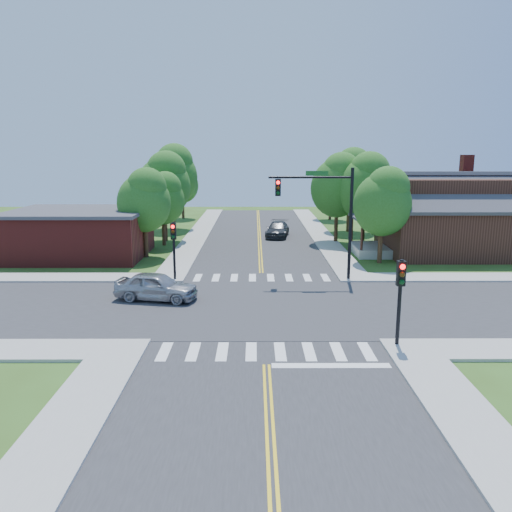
{
  "coord_description": "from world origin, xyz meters",
  "views": [
    {
      "loc": [
        -0.45,
        -25.58,
        8.14
      ],
      "look_at": [
        -0.38,
        2.83,
        2.2
      ],
      "focal_mm": 35.0,
      "sensor_mm": 36.0,
      "label": 1
    }
  ],
  "objects_px": {
    "signal_mast_ne": "(324,206)",
    "signal_pole_nw": "(174,240)",
    "house_ne": "(448,213)",
    "car_silver": "(156,287)",
    "car_dgrey": "(278,230)",
    "signal_pole_se": "(400,287)"
  },
  "relations": [
    {
      "from": "signal_pole_nw",
      "to": "car_silver",
      "type": "distance_m",
      "value": 4.76
    },
    {
      "from": "car_silver",
      "to": "signal_pole_nw",
      "type": "bearing_deg",
      "value": 7.05
    },
    {
      "from": "car_silver",
      "to": "house_ne",
      "type": "bearing_deg",
      "value": -46.85
    },
    {
      "from": "signal_mast_ne",
      "to": "car_silver",
      "type": "relative_size",
      "value": 1.48
    },
    {
      "from": "signal_mast_ne",
      "to": "house_ne",
      "type": "relative_size",
      "value": 0.55
    },
    {
      "from": "signal_pole_nw",
      "to": "car_dgrey",
      "type": "height_order",
      "value": "signal_pole_nw"
    },
    {
      "from": "car_dgrey",
      "to": "signal_mast_ne",
      "type": "bearing_deg",
      "value": -74.21
    },
    {
      "from": "signal_pole_nw",
      "to": "house_ne",
      "type": "relative_size",
      "value": 0.29
    },
    {
      "from": "signal_pole_nw",
      "to": "car_silver",
      "type": "height_order",
      "value": "signal_pole_nw"
    },
    {
      "from": "signal_pole_nw",
      "to": "house_ne",
      "type": "distance_m",
      "value": 22.45
    },
    {
      "from": "signal_pole_se",
      "to": "signal_mast_ne",
      "type": "bearing_deg",
      "value": 98.56
    },
    {
      "from": "car_silver",
      "to": "car_dgrey",
      "type": "height_order",
      "value": "car_silver"
    },
    {
      "from": "car_silver",
      "to": "signal_mast_ne",
      "type": "bearing_deg",
      "value": -54.65
    },
    {
      "from": "car_silver",
      "to": "signal_pole_se",
      "type": "bearing_deg",
      "value": -109.27
    },
    {
      "from": "signal_pole_se",
      "to": "car_silver",
      "type": "relative_size",
      "value": 0.78
    },
    {
      "from": "signal_pole_nw",
      "to": "car_dgrey",
      "type": "xyz_separation_m",
      "value": [
        7.38,
        16.84,
        -1.95
      ]
    },
    {
      "from": "signal_mast_ne",
      "to": "signal_pole_nw",
      "type": "height_order",
      "value": "signal_mast_ne"
    },
    {
      "from": "signal_pole_nw",
      "to": "car_dgrey",
      "type": "relative_size",
      "value": 0.74
    },
    {
      "from": "signal_pole_se",
      "to": "signal_pole_nw",
      "type": "distance_m",
      "value": 15.84
    },
    {
      "from": "signal_pole_nw",
      "to": "car_silver",
      "type": "relative_size",
      "value": 0.78
    },
    {
      "from": "signal_pole_nw",
      "to": "house_ne",
      "type": "bearing_deg",
      "value": 22.69
    },
    {
      "from": "signal_mast_ne",
      "to": "signal_pole_se",
      "type": "height_order",
      "value": "signal_mast_ne"
    }
  ]
}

